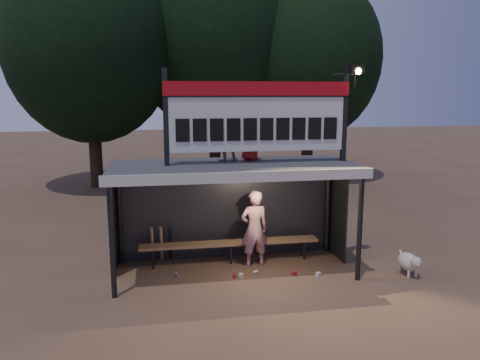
# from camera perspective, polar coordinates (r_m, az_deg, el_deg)

# --- Properties ---
(ground) EXTENTS (80.00, 80.00, 0.00)m
(ground) POSITION_cam_1_polar(r_m,az_deg,el_deg) (10.17, -0.73, -11.03)
(ground) COLOR brown
(ground) RESTS_ON ground
(player) EXTENTS (0.66, 0.47, 1.69)m
(player) POSITION_cam_1_polar(r_m,az_deg,el_deg) (10.21, 1.75, -5.94)
(player) COLOR silver
(player) RESTS_ON ground
(child_a) EXTENTS (0.58, 0.49, 1.04)m
(child_a) POSITION_cam_1_polar(r_m,az_deg,el_deg) (9.89, -1.84, 5.32)
(child_a) COLOR slate
(child_a) RESTS_ON dugout_shelter
(child_b) EXTENTS (0.58, 0.57, 1.00)m
(child_b) POSITION_cam_1_polar(r_m,az_deg,el_deg) (9.98, 1.29, 5.26)
(child_b) COLOR maroon
(child_b) RESTS_ON dugout_shelter
(dugout_shelter) EXTENTS (5.10, 2.08, 2.32)m
(dugout_shelter) POSITION_cam_1_polar(r_m,az_deg,el_deg) (9.88, -0.99, -0.51)
(dugout_shelter) COLOR #39383B
(dugout_shelter) RESTS_ON ground
(scoreboard_assembly) EXTENTS (4.10, 0.27, 1.99)m
(scoreboard_assembly) POSITION_cam_1_polar(r_m,az_deg,el_deg) (9.56, 2.56, 8.04)
(scoreboard_assembly) COLOR black
(scoreboard_assembly) RESTS_ON dugout_shelter
(bench) EXTENTS (4.00, 0.35, 0.48)m
(bench) POSITION_cam_1_polar(r_m,az_deg,el_deg) (10.53, -1.22, -7.76)
(bench) COLOR #946C46
(bench) RESTS_ON ground
(tree_left) EXTENTS (6.46, 6.46, 9.27)m
(tree_left) POSITION_cam_1_polar(r_m,az_deg,el_deg) (19.58, -17.86, 15.26)
(tree_left) COLOR #312216
(tree_left) RESTS_ON ground
(tree_mid) EXTENTS (7.22, 7.22, 10.36)m
(tree_mid) POSITION_cam_1_polar(r_m,az_deg,el_deg) (21.12, -3.20, 17.12)
(tree_mid) COLOR black
(tree_mid) RESTS_ON ground
(tree_right) EXTENTS (6.08, 6.08, 8.72)m
(tree_right) POSITION_cam_1_polar(r_m,az_deg,el_deg) (20.92, 8.47, 14.41)
(tree_right) COLOR #311F15
(tree_right) RESTS_ON ground
(dog) EXTENTS (0.36, 0.81, 0.49)m
(dog) POSITION_cam_1_polar(r_m,az_deg,el_deg) (10.49, 19.94, -9.37)
(dog) COLOR beige
(dog) RESTS_ON ground
(bats) EXTENTS (0.48, 0.33, 0.84)m
(bats) POSITION_cam_1_polar(r_m,az_deg,el_deg) (10.68, -9.56, -7.66)
(bats) COLOR olive
(bats) RESTS_ON ground
(litter) EXTENTS (3.02, 0.64, 0.08)m
(litter) POSITION_cam_1_polar(r_m,az_deg,el_deg) (9.91, 1.77, -11.40)
(litter) COLOR red
(litter) RESTS_ON ground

